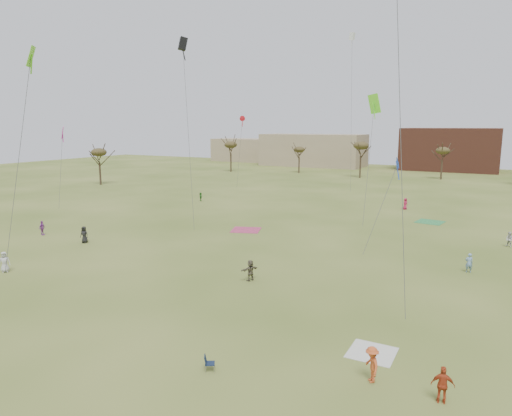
% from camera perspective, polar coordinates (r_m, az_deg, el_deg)
% --- Properties ---
extents(ground, '(260.00, 260.00, 0.00)m').
position_cam_1_polar(ground, '(32.89, -10.25, -12.79)').
color(ground, '#42581B').
rests_on(ground, ground).
extents(flyer_near_left, '(1.01, 1.07, 1.84)m').
position_cam_1_polar(flyer_near_left, '(46.36, -28.70, -5.88)').
color(flyer_near_left, '#BDBDBD').
rests_on(flyer_near_left, ground).
extents(spectator_fore_a, '(1.12, 0.63, 1.81)m').
position_cam_1_polar(spectator_fore_a, '(24.42, 22.13, -19.63)').
color(spectator_fore_a, '#B33F1E').
rests_on(spectator_fore_a, ground).
extents(spectator_fore_c, '(1.18, 1.71, 1.77)m').
position_cam_1_polar(spectator_fore_c, '(38.56, -0.70, -7.73)').
color(spectator_fore_c, brown).
rests_on(spectator_fore_c, ground).
extents(flyer_mid_a, '(1.04, 0.83, 1.85)m').
position_cam_1_polar(flyer_mid_a, '(54.05, -20.51, -3.10)').
color(flyer_mid_a, black).
rests_on(flyer_mid_a, ground).
extents(flyer_mid_b, '(1.26, 1.38, 1.86)m').
position_cam_1_polar(flyer_mid_b, '(25.07, 14.13, -18.27)').
color(flyer_mid_b, '#C35124').
rests_on(flyer_mid_b, ground).
extents(flyer_mid_c, '(0.74, 0.60, 1.75)m').
position_cam_1_polar(flyer_mid_c, '(44.72, 24.87, -6.18)').
color(flyer_mid_c, '#7194BD').
rests_on(flyer_mid_c, ground).
extents(spectator_mid_d, '(0.72, 1.08, 1.70)m').
position_cam_1_polar(spectator_mid_d, '(59.76, -24.97, -2.26)').
color(spectator_mid_d, purple).
rests_on(spectator_mid_d, ground).
extents(spectator_mid_e, '(0.99, 0.91, 1.63)m').
position_cam_1_polar(spectator_mid_e, '(55.82, 28.89, -3.45)').
color(spectator_mid_e, silver).
rests_on(spectator_mid_e, ground).
extents(flyer_far_a, '(1.16, 1.31, 1.44)m').
position_cam_1_polar(flyer_far_a, '(79.38, -6.87, 1.40)').
color(flyer_far_a, '#2F7326').
rests_on(flyer_far_a, ground).
extents(flyer_far_b, '(0.85, 1.01, 1.77)m').
position_cam_1_polar(flyer_far_b, '(74.35, 18.00, 0.51)').
color(flyer_far_b, '#AC1D44').
rests_on(flyer_far_b, ground).
extents(blanket_cream, '(2.56, 2.56, 0.03)m').
position_cam_1_polar(blanket_cream, '(28.23, 14.15, -16.99)').
color(blanket_cream, silver).
rests_on(blanket_cream, ground).
extents(blanket_plum, '(4.39, 4.39, 0.03)m').
position_cam_1_polar(blanket_plum, '(56.95, -1.26, -2.75)').
color(blanket_plum, '#B7385F').
rests_on(blanket_plum, ground).
extents(blanket_olive, '(3.83, 3.83, 0.03)m').
position_cam_1_polar(blanket_olive, '(65.88, 20.72, -1.63)').
color(blanket_olive, '#328B47').
rests_on(blanket_olive, ground).
extents(camp_chair_center, '(0.73, 0.71, 0.87)m').
position_cam_1_polar(camp_chair_center, '(25.73, -5.76, -18.92)').
color(camp_chair_center, '#142037').
rests_on(camp_chair_center, ground).
extents(kites_aloft, '(78.88, 60.23, 27.72)m').
position_cam_1_polar(kites_aloft, '(60.71, 5.18, 17.35)').
color(kites_aloft, silver).
rests_on(kites_aloft, ground).
extents(tree_line, '(117.44, 49.32, 8.91)m').
position_cam_1_polar(tree_line, '(105.09, 16.38, 6.70)').
color(tree_line, '#3A2B1E').
rests_on(tree_line, ground).
extents(building_tan, '(32.00, 14.00, 10.00)m').
position_cam_1_polar(building_tan, '(148.90, 7.09, 7.13)').
color(building_tan, '#937F60').
rests_on(building_tan, ground).
extents(building_brick, '(26.00, 16.00, 12.00)m').
position_cam_1_polar(building_brick, '(144.33, 22.91, 6.72)').
color(building_brick, brown).
rests_on(building_brick, ground).
extents(building_tan_west, '(20.00, 12.00, 8.00)m').
position_cam_1_polar(building_tan_west, '(168.31, -1.65, 7.21)').
color(building_tan_west, '#937F60').
rests_on(building_tan_west, ground).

